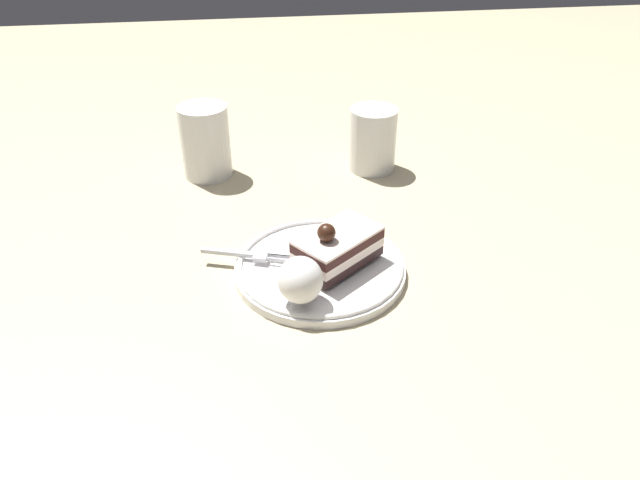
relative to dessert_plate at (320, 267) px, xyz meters
name	(u,v)px	position (x,y,z in m)	size (l,w,h in m)	color
ground_plane	(329,265)	(-0.01, -0.01, -0.01)	(2.40, 2.40, 0.00)	tan
dessert_plate	(320,267)	(0.00, 0.00, 0.00)	(0.20, 0.20, 0.02)	white
cake_slice	(337,247)	(-0.02, 0.00, 0.03)	(0.11, 0.10, 0.06)	black
whipped_cream_dollop	(300,280)	(0.03, 0.06, 0.03)	(0.05, 0.05, 0.05)	white
fork	(248,255)	(0.08, -0.02, 0.01)	(0.10, 0.04, 0.00)	silver
drink_glass_near	(373,143)	(-0.11, -0.25, 0.03)	(0.07, 0.07, 0.09)	white
drink_glass_far	(206,146)	(0.13, -0.27, 0.04)	(0.07, 0.07, 0.11)	white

